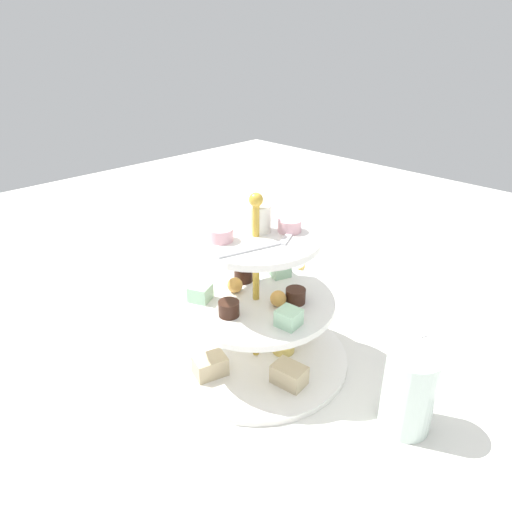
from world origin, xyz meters
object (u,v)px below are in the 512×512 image
at_px(water_glass_short_left, 226,269).
at_px(tiered_serving_stand, 256,314).
at_px(butter_knife_left, 143,509).
at_px(teacup_with_saucer, 291,274).
at_px(butter_knife_right, 393,312).
at_px(water_glass_tall_right, 409,392).

bearing_deg(water_glass_short_left, tiered_serving_stand, -120.13).
distance_m(tiered_serving_stand, water_glass_short_left, 0.25).
xyz_separation_m(tiered_serving_stand, butter_knife_left, (-0.28, -0.10, -0.08)).
xyz_separation_m(tiered_serving_stand, teacup_with_saucer, (0.22, 0.12, -0.06)).
bearing_deg(butter_knife_left, tiered_serving_stand, 100.14).
bearing_deg(tiered_serving_stand, butter_knife_right, -17.15).
xyz_separation_m(teacup_with_saucer, butter_knife_right, (0.06, -0.21, -0.02)).
height_order(tiered_serving_stand, water_glass_tall_right, tiered_serving_stand).
distance_m(water_glass_tall_right, butter_knife_left, 0.35).
height_order(water_glass_short_left, butter_knife_left, water_glass_short_left).
xyz_separation_m(tiered_serving_stand, water_glass_short_left, (0.12, 0.21, -0.04)).
relative_size(water_glass_short_left, butter_knife_left, 0.48).
bearing_deg(butter_knife_right, teacup_with_saucer, 36.89).
bearing_deg(butter_knife_right, butter_knife_left, 113.06).
height_order(tiered_serving_stand, butter_knife_left, tiered_serving_stand).
distance_m(tiered_serving_stand, water_glass_tall_right, 0.24).
xyz_separation_m(tiered_serving_stand, water_glass_tall_right, (0.04, -0.24, -0.03)).
relative_size(water_glass_short_left, teacup_with_saucer, 0.91).
distance_m(tiered_serving_stand, butter_knife_right, 0.30).
height_order(water_glass_tall_right, water_glass_short_left, water_glass_tall_right).
relative_size(tiered_serving_stand, water_glass_tall_right, 2.55).
distance_m(teacup_with_saucer, butter_knife_right, 0.22).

